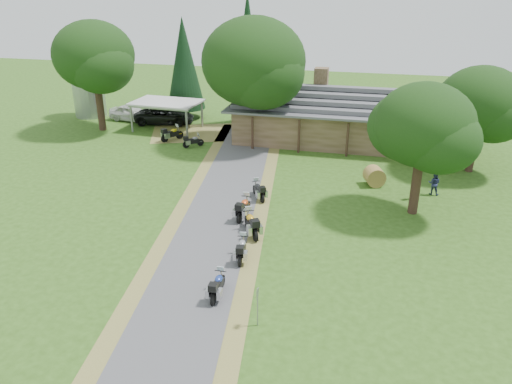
% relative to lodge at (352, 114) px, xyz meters
% --- Properties ---
extents(ground, '(120.00, 120.00, 0.00)m').
position_rel_lodge_xyz_m(ground, '(-6.00, -24.00, -2.45)').
color(ground, '#2F5016').
rests_on(ground, ground).
extents(driveway, '(51.95, 51.95, 0.00)m').
position_rel_lodge_xyz_m(driveway, '(-6.50, -20.00, -2.45)').
color(driveway, '#4A494C').
rests_on(driveway, ground).
extents(lodge, '(21.40, 9.40, 4.90)m').
position_rel_lodge_xyz_m(lodge, '(0.00, 0.00, 0.00)').
color(lodge, brown).
rests_on(lodge, ground).
extents(silo, '(3.39, 3.39, 6.54)m').
position_rel_lodge_xyz_m(silo, '(-27.45, 2.31, 0.82)').
color(silo, gray).
rests_on(silo, ground).
extents(carport, '(6.57, 4.58, 2.75)m').
position_rel_lodge_xyz_m(carport, '(-17.45, -0.58, -1.08)').
color(carport, silver).
rests_on(carport, ground).
extents(car_white_sedan, '(3.49, 6.46, 2.05)m').
position_rel_lodge_xyz_m(car_white_sedan, '(-22.27, 1.49, -1.43)').
color(car_white_sedan, silver).
rests_on(car_white_sedan, ground).
extents(car_dark_suv, '(3.82, 6.79, 2.45)m').
position_rel_lodge_xyz_m(car_dark_suv, '(-18.60, 1.34, -1.22)').
color(car_dark_suv, black).
rests_on(car_dark_suv, ground).
extents(motorcycle_row_a, '(0.64, 1.83, 1.24)m').
position_rel_lodge_xyz_m(motorcycle_row_a, '(-4.30, -25.80, -1.83)').
color(motorcycle_row_a, navy).
rests_on(motorcycle_row_a, ground).
extents(motorcycle_row_b, '(0.87, 1.94, 1.28)m').
position_rel_lodge_xyz_m(motorcycle_row_b, '(-4.09, -22.33, -1.81)').
color(motorcycle_row_b, '#94969B').
rests_on(motorcycle_row_b, ground).
extents(motorcycle_row_c, '(1.67, 2.21, 1.47)m').
position_rel_lodge_xyz_m(motorcycle_row_c, '(-4.29, -19.57, -1.72)').
color(motorcycle_row_c, gold).
rests_on(motorcycle_row_c, ground).
extents(motorcycle_row_d, '(0.78, 2.11, 1.42)m').
position_rel_lodge_xyz_m(motorcycle_row_d, '(-5.28, -17.56, -1.74)').
color(motorcycle_row_d, '#DD521F').
rests_on(motorcycle_row_d, ground).
extents(motorcycle_row_e, '(1.50, 1.88, 1.26)m').
position_rel_lodge_xyz_m(motorcycle_row_e, '(-5.05, -14.55, -1.82)').
color(motorcycle_row_e, black).
rests_on(motorcycle_row_e, ground).
extents(motorcycle_carport_a, '(1.70, 2.06, 1.39)m').
position_rel_lodge_xyz_m(motorcycle_carport_a, '(-15.66, -3.85, -1.75)').
color(motorcycle_carport_a, gold).
rests_on(motorcycle_carport_a, ground).
extents(motorcycle_carport_b, '(1.63, 1.57, 1.17)m').
position_rel_lodge_xyz_m(motorcycle_carport_b, '(-13.15, -5.16, -1.87)').
color(motorcycle_carport_b, slate).
rests_on(motorcycle_carport_b, ground).
extents(person_a, '(0.74, 0.71, 2.12)m').
position_rel_lodge_xyz_m(person_a, '(5.14, -12.17, -1.39)').
color(person_a, navy).
rests_on(person_a, ground).
extents(person_b, '(0.61, 0.49, 1.90)m').
position_rel_lodge_xyz_m(person_b, '(6.32, -11.08, -1.50)').
color(person_b, navy).
rests_on(person_b, ground).
extents(hay_bale, '(1.68, 1.60, 1.35)m').
position_rel_lodge_xyz_m(hay_bale, '(2.37, -10.35, -1.77)').
color(hay_bale, olive).
rests_on(hay_bale, ground).
extents(sign_post, '(0.33, 0.06, 1.85)m').
position_rel_lodge_xyz_m(sign_post, '(-2.01, -27.47, -1.52)').
color(sign_post, gray).
rests_on(sign_post, ground).
extents(oak_lodge_left, '(8.75, 8.75, 11.52)m').
position_rel_lodge_xyz_m(oak_lodge_left, '(-8.26, -3.00, 3.31)').
color(oak_lodge_left, black).
rests_on(oak_lodge_left, ground).
extents(oak_lodge_right, '(6.22, 6.22, 8.53)m').
position_rel_lodge_xyz_m(oak_lodge_right, '(9.35, -5.76, 1.81)').
color(oak_lodge_right, black).
rests_on(oak_lodge_right, ground).
extents(oak_driveway, '(5.86, 5.86, 9.16)m').
position_rel_lodge_xyz_m(oak_driveway, '(4.85, -14.39, 2.13)').
color(oak_driveway, black).
rests_on(oak_driveway, ground).
extents(oak_silo, '(7.41, 7.41, 11.39)m').
position_rel_lodge_xyz_m(oak_silo, '(-23.56, -2.21, 3.24)').
color(oak_silo, black).
rests_on(oak_silo, ground).
extents(cedar_near, '(3.32, 3.32, 12.64)m').
position_rel_lodge_xyz_m(cedar_near, '(-10.43, 3.39, 3.87)').
color(cedar_near, black).
rests_on(cedar_near, ground).
extents(cedar_far, '(3.93, 3.93, 10.17)m').
position_rel_lodge_xyz_m(cedar_far, '(-17.27, 4.05, 2.63)').
color(cedar_far, black).
rests_on(cedar_far, ground).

